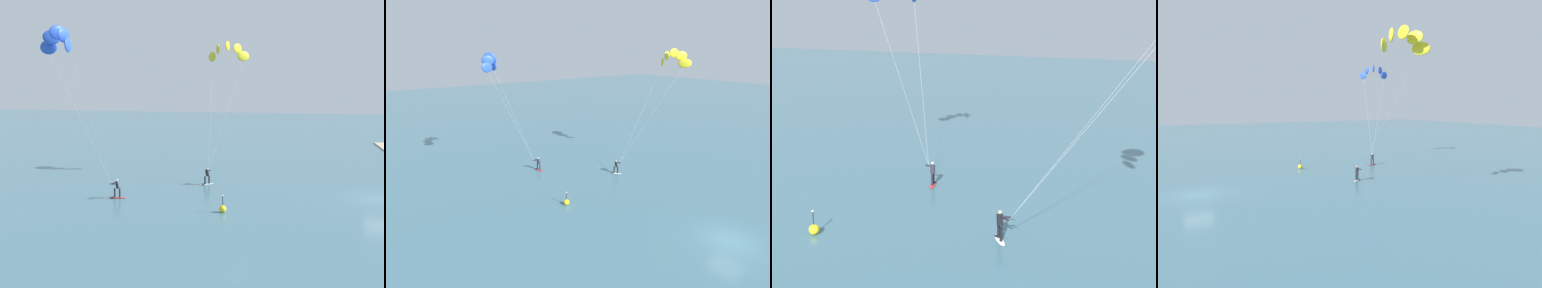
{
  "view_description": "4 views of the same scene",
  "coord_description": "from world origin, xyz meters",
  "views": [
    {
      "loc": [
        -40.66,
        7.46,
        9.72
      ],
      "look_at": [
        -0.23,
        16.58,
        4.34
      ],
      "focal_mm": 42.58,
      "sensor_mm": 36.0,
      "label": 1
    },
    {
      "loc": [
        -22.59,
        -10.25,
        14.65
      ],
      "look_at": [
        -1.76,
        17.79,
        4.0
      ],
      "focal_mm": 29.5,
      "sensor_mm": 36.0,
      "label": 2
    },
    {
      "loc": [
        10.24,
        -8.14,
        11.66
      ],
      "look_at": [
        -0.44,
        17.71,
        4.41
      ],
      "focal_mm": 48.99,
      "sensor_mm": 36.0,
      "label": 3
    },
    {
      "loc": [
        32.22,
        -1.96,
        8.2
      ],
      "look_at": [
        -1.2,
        16.81,
        3.61
      ],
      "focal_mm": 30.22,
      "sensor_mm": 36.0,
      "label": 4
    }
  ],
  "objects": [
    {
      "name": "kitesurfer_nearshore",
      "position": [
        10.45,
        15.01,
        12.88
      ],
      "size": [
        9.9,
        4.88,
        14.62
      ],
      "color": "white",
      "rests_on": "ground"
    },
    {
      "name": "ground_plane",
      "position": [
        0.0,
        0.0,
        0.0
      ],
      "size": [
        240.0,
        240.0,
        0.0
      ],
      "primitive_type": "plane",
      "color": "#426B7A"
    },
    {
      "name": "marker_buoy",
      "position": [
        -6.98,
        12.64,
        0.3
      ],
      "size": [
        0.56,
        0.56,
        1.38
      ],
      "color": "yellow",
      "rests_on": "ground"
    },
    {
      "name": "kitesurfer_mid_water",
      "position": [
        -8.53,
        24.9,
        12.47
      ],
      "size": [
        6.07,
        5.57,
        14.2
      ],
      "color": "red",
      "rests_on": "ground"
    }
  ]
}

